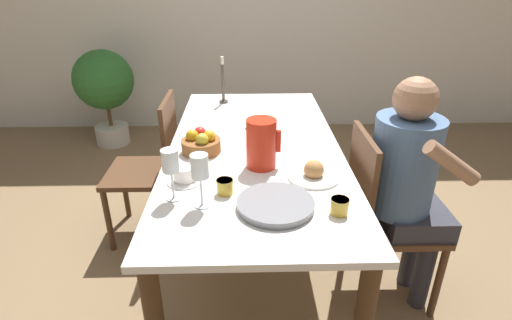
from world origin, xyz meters
The scene contains 16 objects.
ground_plane centered at (0.00, 0.00, 0.00)m, with size 20.00×20.00×0.00m, color #7F6647.
dining_table centered at (0.00, 0.00, 0.66)m, with size 0.87×1.83×0.76m.
chair_person_side centered at (0.62, -0.25, 0.49)m, with size 0.42×0.42×0.92m.
chair_opposite centered at (-0.62, 0.32, 0.49)m, with size 0.42×0.42×0.92m.
person_seated centered at (0.71, -0.28, 0.70)m, with size 0.39×0.41×1.19m.
red_pitcher centered at (0.02, -0.24, 0.88)m, with size 0.16×0.14×0.23m.
wine_glass_water centered at (-0.22, -0.57, 0.92)m, with size 0.07×0.07×0.22m.
wine_glass_juice centered at (-0.33, -0.51, 0.92)m, with size 0.07×0.07×0.21m.
teacup_near_person centered at (-0.31, -0.38, 0.79)m, with size 0.15×0.15×0.07m.
serving_tray centered at (0.07, -0.59, 0.78)m, with size 0.30×0.30×0.03m.
bread_plate centered at (0.25, -0.36, 0.78)m, with size 0.23×0.23×0.09m.
jam_jar_amber centered at (0.30, -0.64, 0.80)m, with size 0.07×0.07×0.06m.
jam_jar_red centered at (-0.13, -0.48, 0.80)m, with size 0.07×0.07×0.06m.
fruit_bowl centered at (-0.27, -0.07, 0.81)m, with size 0.19×0.19×0.12m.
candlestick_tall centered at (-0.19, 0.72, 0.88)m, with size 0.06×0.06×0.31m.
potted_plant centered at (-1.37, 1.80, 0.58)m, with size 0.55×0.55×0.92m.
Camera 1 is at (-0.04, -1.89, 1.60)m, focal length 28.00 mm.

